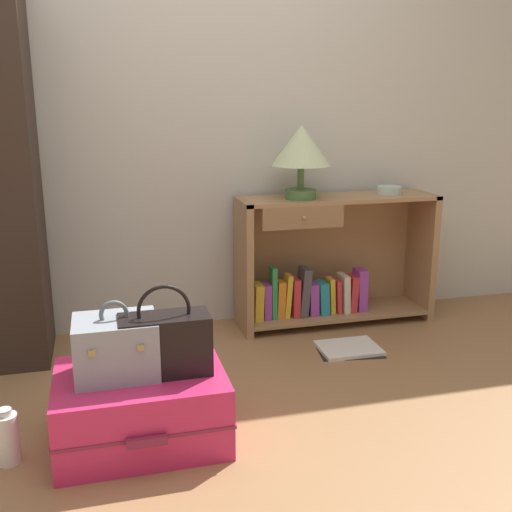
{
  "coord_description": "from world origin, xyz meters",
  "views": [
    {
      "loc": [
        -0.41,
        -1.84,
        1.26
      ],
      "look_at": [
        0.29,
        0.8,
        0.55
      ],
      "focal_mm": 41.87,
      "sensor_mm": 36.0,
      "label": 1
    }
  ],
  "objects_px": {
    "bookshelf": "(328,264)",
    "table_lamp": "(301,148)",
    "bowl": "(389,190)",
    "bottle": "(7,438)",
    "train_case": "(116,347)",
    "handbag": "(165,343)",
    "open_book_on_floor": "(349,348)",
    "suitcase_large": "(141,407)"
  },
  "relations": [
    {
      "from": "handbag",
      "to": "bottle",
      "type": "relative_size",
      "value": 1.63
    },
    {
      "from": "table_lamp",
      "to": "train_case",
      "type": "xyz_separation_m",
      "value": [
        -1.04,
        -0.97,
        -0.63
      ]
    },
    {
      "from": "bowl",
      "to": "train_case",
      "type": "distance_m",
      "value": 1.93
    },
    {
      "from": "bookshelf",
      "to": "open_book_on_floor",
      "type": "height_order",
      "value": "bookshelf"
    },
    {
      "from": "train_case",
      "to": "bottle",
      "type": "xyz_separation_m",
      "value": [
        -0.4,
        -0.04,
        -0.29
      ]
    },
    {
      "from": "handbag",
      "to": "open_book_on_floor",
      "type": "distance_m",
      "value": 1.24
    },
    {
      "from": "bookshelf",
      "to": "bowl",
      "type": "bearing_deg",
      "value": -0.37
    },
    {
      "from": "bowl",
      "to": "handbag",
      "type": "height_order",
      "value": "bowl"
    },
    {
      "from": "bowl",
      "to": "handbag",
      "type": "relative_size",
      "value": 0.41
    },
    {
      "from": "bowl",
      "to": "table_lamp",
      "type": "bearing_deg",
      "value": -175.71
    },
    {
      "from": "bowl",
      "to": "open_book_on_floor",
      "type": "bearing_deg",
      "value": -133.2
    },
    {
      "from": "bookshelf",
      "to": "bowl",
      "type": "distance_m",
      "value": 0.55
    },
    {
      "from": "handbag",
      "to": "bottle",
      "type": "distance_m",
      "value": 0.65
    },
    {
      "from": "bookshelf",
      "to": "table_lamp",
      "type": "distance_m",
      "value": 0.7
    },
    {
      "from": "table_lamp",
      "to": "handbag",
      "type": "distance_m",
      "value": 1.46
    },
    {
      "from": "bowl",
      "to": "handbag",
      "type": "distance_m",
      "value": 1.8
    },
    {
      "from": "bookshelf",
      "to": "handbag",
      "type": "height_order",
      "value": "bookshelf"
    },
    {
      "from": "table_lamp",
      "to": "open_book_on_floor",
      "type": "xyz_separation_m",
      "value": [
        0.15,
        -0.39,
        -1.01
      ]
    },
    {
      "from": "bookshelf",
      "to": "table_lamp",
      "type": "bearing_deg",
      "value": -167.0
    },
    {
      "from": "table_lamp",
      "to": "handbag",
      "type": "bearing_deg",
      "value": -130.71
    },
    {
      "from": "bookshelf",
      "to": "handbag",
      "type": "xyz_separation_m",
      "value": [
        -1.05,
        -1.05,
        0.05
      ]
    },
    {
      "from": "table_lamp",
      "to": "train_case",
      "type": "relative_size",
      "value": 1.33
    },
    {
      "from": "suitcase_large",
      "to": "handbag",
      "type": "relative_size",
      "value": 1.84
    },
    {
      "from": "table_lamp",
      "to": "suitcase_large",
      "type": "distance_m",
      "value": 1.63
    },
    {
      "from": "bowl",
      "to": "train_case",
      "type": "height_order",
      "value": "bowl"
    },
    {
      "from": "bowl",
      "to": "train_case",
      "type": "relative_size",
      "value": 0.47
    },
    {
      "from": "bookshelf",
      "to": "handbag",
      "type": "relative_size",
      "value": 3.31
    },
    {
      "from": "bowl",
      "to": "bottle",
      "type": "bearing_deg",
      "value": -152.12
    },
    {
      "from": "table_lamp",
      "to": "bowl",
      "type": "distance_m",
      "value": 0.61
    },
    {
      "from": "table_lamp",
      "to": "suitcase_large",
      "type": "xyz_separation_m",
      "value": [
        -0.96,
        -0.98,
        -0.88
      ]
    },
    {
      "from": "bookshelf",
      "to": "table_lamp",
      "type": "relative_size",
      "value": 2.87
    },
    {
      "from": "open_book_on_floor",
      "to": "bottle",
      "type": "bearing_deg",
      "value": -158.68
    },
    {
      "from": "suitcase_large",
      "to": "handbag",
      "type": "bearing_deg",
      "value": -11.08
    },
    {
      "from": "bookshelf",
      "to": "train_case",
      "type": "height_order",
      "value": "bookshelf"
    },
    {
      "from": "table_lamp",
      "to": "bowl",
      "type": "bearing_deg",
      "value": 4.29
    },
    {
      "from": "train_case",
      "to": "bottle",
      "type": "relative_size",
      "value": 1.42
    },
    {
      "from": "bowl",
      "to": "bookshelf",
      "type": "bearing_deg",
      "value": 179.63
    },
    {
      "from": "train_case",
      "to": "bookshelf",
      "type": "bearing_deg",
      "value": 39.59
    },
    {
      "from": "open_book_on_floor",
      "to": "bowl",
      "type": "bearing_deg",
      "value": 46.8
    },
    {
      "from": "table_lamp",
      "to": "bottle",
      "type": "distance_m",
      "value": 1.98
    },
    {
      "from": "bowl",
      "to": "suitcase_large",
      "type": "distance_m",
      "value": 1.94
    },
    {
      "from": "table_lamp",
      "to": "bottle",
      "type": "height_order",
      "value": "table_lamp"
    }
  ]
}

